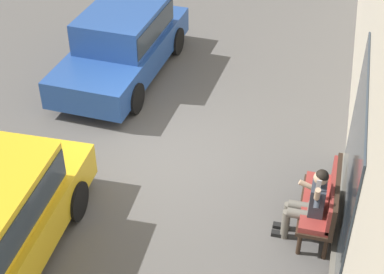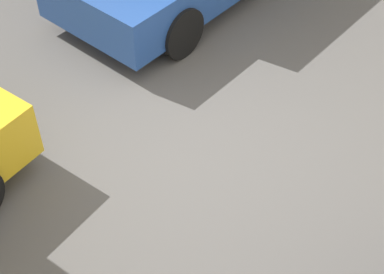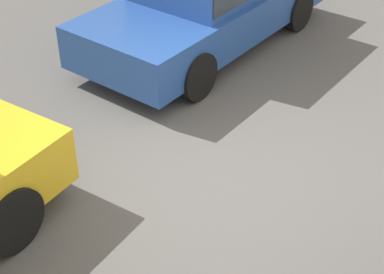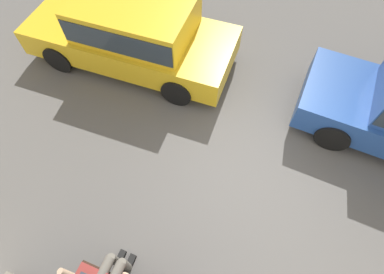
% 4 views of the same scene
% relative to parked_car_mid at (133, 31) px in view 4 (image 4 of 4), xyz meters
% --- Properties ---
extents(ground_plane, '(60.00, 60.00, 0.00)m').
position_rel_parked_car_mid_xyz_m(ground_plane, '(-3.25, 1.82, -0.84)').
color(ground_plane, '#565451').
extents(parked_car_mid, '(4.63, 2.05, 1.54)m').
position_rel_parked_car_mid_xyz_m(parked_car_mid, '(0.00, 0.00, 0.00)').
color(parked_car_mid, gold).
rests_on(parked_car_mid, ground_plane).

